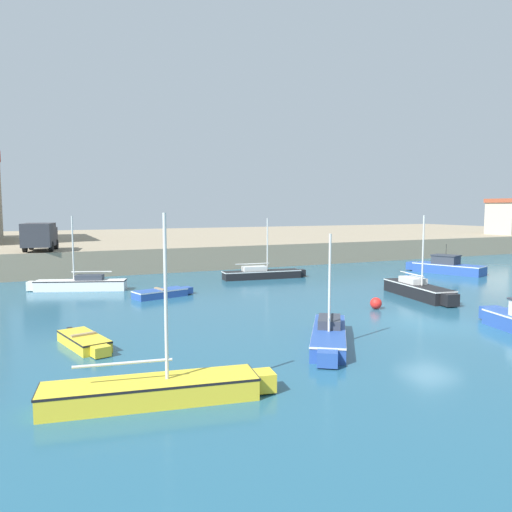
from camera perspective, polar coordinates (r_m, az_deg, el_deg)
The scene contains 12 objects.
ground_plane at distance 25.08m, azimuth 19.25°, elevation -7.36°, with size 200.00×200.00×0.00m, color #235670.
quay_seawall at distance 63.22m, azimuth -9.12°, elevation 1.45°, with size 120.00×40.00×2.07m, color gray.
motorboat_blue_0 at distance 44.67m, azimuth 20.93°, elevation -1.14°, with size 3.76×6.52×2.44m.
dinghy_blue_1 at distance 31.20m, azimuth -10.72°, elevation -4.15°, with size 3.92×2.09×0.56m.
sailboat_black_2 at distance 32.09m, azimuth 18.08°, elevation -3.67°, with size 2.39×6.39×5.01m.
dinghy_yellow_3 at distance 20.98m, azimuth -19.00°, elevation -9.16°, with size 1.83×3.77×0.53m.
sailboat_yellow_4 at distance 14.79m, azimuth -11.33°, elevation -14.70°, with size 6.67×2.35×5.33m.
sailboat_black_5 at distance 38.57m, azimuth 0.74°, elevation -2.00°, with size 6.71×1.90×4.67m.
sailboat_blue_6 at distance 20.42m, azimuth 8.34°, elevation -8.89°, with size 4.21×5.54×4.47m.
sailboat_white_7 at distance 35.08m, azimuth -19.47°, elevation -3.02°, with size 6.27×3.13×4.94m.
mooring_buoy at distance 27.87m, azimuth 13.55°, elevation -5.27°, with size 0.63×0.63×0.63m, color red.
truck_on_quay at distance 42.75m, azimuth -23.47°, elevation 2.16°, with size 2.89×4.62×2.20m.
Camera 1 is at (-17.16, -17.46, 5.46)m, focal length 35.00 mm.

